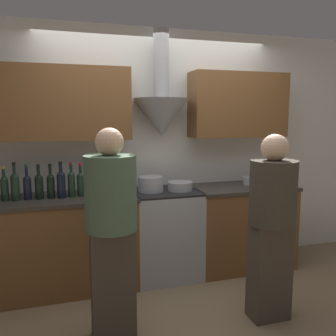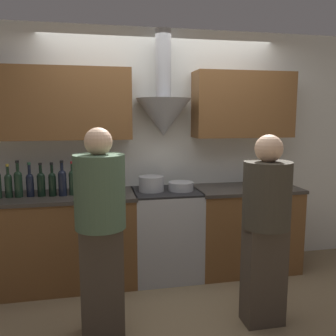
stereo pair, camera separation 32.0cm
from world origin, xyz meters
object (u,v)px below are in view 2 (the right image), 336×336
Objects in this scene: stove_range at (166,233)px; wine_bottle_7 at (62,181)px; wine_bottle_8 at (72,181)px; person_foreground_right at (266,223)px; wine_bottle_9 at (82,181)px; saucepan at (255,182)px; wine_bottle_4 at (30,183)px; person_foreground_left at (101,225)px; wine_bottle_3 at (18,182)px; mixing_bowl at (181,186)px; stock_pot at (151,184)px; orange_fruit at (281,186)px; wine_bottle_2 at (8,184)px; wine_bottle_6 at (52,183)px; wine_bottle_5 at (41,183)px.

wine_bottle_7 is at bearing -178.06° from stove_range.
person_foreground_right is at bearing -33.19° from wine_bottle_8.
wine_bottle_9 is 1.99× the size of saucepan.
wine_bottle_4 is 0.96× the size of wine_bottle_7.
stove_range is 1.21m from person_foreground_left.
person_foreground_right is (2.03, -1.01, -0.22)m from wine_bottle_3.
person_foreground_left reaches higher than mixing_bowl.
wine_bottle_4 is 1.17m from stock_pot.
wine_bottle_8 is at bearing -175.51° from wine_bottle_9.
wine_bottle_9 reaches higher than stove_range.
wine_bottle_8 is 1.03× the size of wine_bottle_9.
wine_bottle_7 reaches higher than stock_pot.
stock_pot is (0.69, 0.02, -0.05)m from wine_bottle_9.
stove_range is 2.62× the size of wine_bottle_3.
wine_bottle_7 is at bearing -5.09° from wine_bottle_4.
wine_bottle_4 is at bearing 175.75° from orange_fruit.
stove_range is at bearing 0.39° from wine_bottle_2.
wine_bottle_2 is at bearing -178.62° from saucepan.
saucepan is at bearing 2.87° from stove_range.
wine_bottle_3 reaches higher than stove_range.
orange_fruit is (2.21, -0.16, -0.10)m from wine_bottle_7.
saucepan is (2.03, 0.09, -0.10)m from wine_bottle_7.
wine_bottle_8 is (0.19, 0.01, 0.01)m from wine_bottle_6.
wine_bottle_6 is (0.31, -0.01, -0.01)m from wine_bottle_3.
wine_bottle_9 is at bearing 2.73° from wine_bottle_6.
wine_bottle_3 is at bearing 177.99° from wine_bottle_6.
wine_bottle_7 is 2.22m from orange_fruit.
wine_bottle_4 is 0.39m from wine_bottle_8.
person_foreground_right reaches higher than wine_bottle_8.
wine_bottle_4 is 1.01× the size of wine_bottle_5.
wine_bottle_2 is 1.37m from stock_pot.
wine_bottle_3 is 1.09× the size of wine_bottle_9.
wine_bottle_6 is 0.27m from wine_bottle_9.
mixing_bowl is (1.27, -0.00, -0.09)m from wine_bottle_6.
mixing_bowl is at bearing -0.51° from wine_bottle_3.
wine_bottle_5 is (0.10, -0.01, 0.00)m from wine_bottle_4.
wine_bottle_4 is 0.21× the size of person_foreground_left.
person_foreground_right is (0.60, -1.02, 0.38)m from stove_range.
wine_bottle_2 is at bearing -179.27° from wine_bottle_4.
wine_bottle_2 is (-1.52, -0.01, 0.58)m from stove_range.
mixing_bowl is 1.05m from orange_fruit.
stock_pot is 1.07m from person_foreground_left.
wine_bottle_4 is at bearing 2.51° from wine_bottle_3.
wine_bottle_8 is 0.95m from person_foreground_left.
wine_bottle_7 reaches higher than wine_bottle_8.
wine_bottle_3 reaches higher than orange_fruit.
stock_pot is at bearing 1.87° from wine_bottle_6.
orange_fruit is at bearing -3.98° from wine_bottle_3.
wine_bottle_8 is 1.09m from mixing_bowl.
orange_fruit is 0.05× the size of person_foreground_right.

